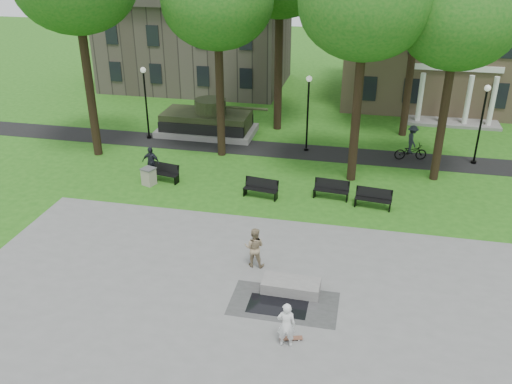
{
  "coord_description": "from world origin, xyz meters",
  "views": [
    {
      "loc": [
        4.09,
        -19.42,
        12.54
      ],
      "look_at": [
        -0.72,
        2.96,
        1.4
      ],
      "focal_mm": 38.0,
      "sensor_mm": 36.0,
      "label": 1
    }
  ],
  "objects_px": {
    "concrete_block": "(291,286)",
    "cyclist": "(411,146)",
    "friend_watching": "(254,247)",
    "park_bench_0": "(163,172)",
    "skateboarder": "(286,325)",
    "trash_bin": "(149,176)"
  },
  "relations": [
    {
      "from": "concrete_block",
      "to": "cyclist",
      "type": "distance_m",
      "value": 15.46
    },
    {
      "from": "skateboarder",
      "to": "cyclist",
      "type": "height_order",
      "value": "cyclist"
    },
    {
      "from": "friend_watching",
      "to": "cyclist",
      "type": "xyz_separation_m",
      "value": [
        6.74,
        13.19,
        -0.01
      ]
    },
    {
      "from": "cyclist",
      "to": "park_bench_0",
      "type": "bearing_deg",
      "value": 101.88
    },
    {
      "from": "friend_watching",
      "to": "concrete_block",
      "type": "bearing_deg",
      "value": 140.78
    },
    {
      "from": "skateboarder",
      "to": "trash_bin",
      "type": "relative_size",
      "value": 1.76
    },
    {
      "from": "park_bench_0",
      "to": "trash_bin",
      "type": "distance_m",
      "value": 0.88
    },
    {
      "from": "cyclist",
      "to": "skateboarder",
      "type": "bearing_deg",
      "value": 152.85
    },
    {
      "from": "concrete_block",
      "to": "friend_watching",
      "type": "height_order",
      "value": "friend_watching"
    },
    {
      "from": "concrete_block",
      "to": "skateboarder",
      "type": "bearing_deg",
      "value": -84.49
    },
    {
      "from": "cyclist",
      "to": "park_bench_0",
      "type": "distance_m",
      "value": 14.71
    },
    {
      "from": "park_bench_0",
      "to": "cyclist",
      "type": "bearing_deg",
      "value": 34.76
    },
    {
      "from": "friend_watching",
      "to": "park_bench_0",
      "type": "relative_size",
      "value": 0.93
    },
    {
      "from": "concrete_block",
      "to": "cyclist",
      "type": "xyz_separation_m",
      "value": [
        4.99,
        14.61,
        0.63
      ]
    },
    {
      "from": "skateboarder",
      "to": "trash_bin",
      "type": "bearing_deg",
      "value": -55.8
    },
    {
      "from": "skateboarder",
      "to": "cyclist",
      "type": "relative_size",
      "value": 0.79
    },
    {
      "from": "cyclist",
      "to": "trash_bin",
      "type": "relative_size",
      "value": 2.22
    },
    {
      "from": "cyclist",
      "to": "park_bench_0",
      "type": "relative_size",
      "value": 1.15
    },
    {
      "from": "cyclist",
      "to": "trash_bin",
      "type": "distance_m",
      "value": 15.52
    },
    {
      "from": "skateboarder",
      "to": "park_bench_0",
      "type": "bearing_deg",
      "value": -59.25
    },
    {
      "from": "friend_watching",
      "to": "park_bench_0",
      "type": "height_order",
      "value": "friend_watching"
    },
    {
      "from": "cyclist",
      "to": "concrete_block",
      "type": "bearing_deg",
      "value": 148.92
    }
  ]
}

